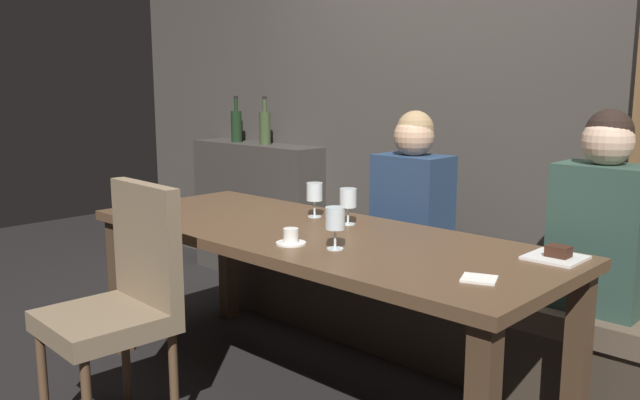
{
  "coord_description": "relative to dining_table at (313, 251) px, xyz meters",
  "views": [
    {
      "loc": [
        1.91,
        -1.98,
        1.37
      ],
      "look_at": [
        -0.11,
        0.16,
        0.84
      ],
      "focal_mm": 36.83,
      "sensor_mm": 36.0,
      "label": 1
    }
  ],
  "objects": [
    {
      "name": "banquette_bench",
      "position": [
        0.0,
        0.7,
        -0.42
      ],
      "size": [
        2.5,
        0.44,
        0.45
      ],
      "color": "#40352A",
      "rests_on": "ground"
    },
    {
      "name": "wine_bottle_pale_label",
      "position": [
        -1.45,
        1.03,
        0.42
      ],
      "size": [
        0.08,
        0.08,
        0.33
      ],
      "color": "#384728",
      "rests_on": "back_counter"
    },
    {
      "name": "folded_napkin",
      "position": [
        0.89,
        -0.15,
        0.09
      ],
      "size": [
        0.14,
        0.13,
        0.01
      ],
      "primitive_type": "cube",
      "rotation": [
        0.0,
        0.0,
        0.38
      ],
      "color": "silver",
      "rests_on": "dining_table"
    },
    {
      "name": "wine_glass_center_front",
      "position": [
        -0.2,
        0.22,
        0.2
      ],
      "size": [
        0.08,
        0.08,
        0.16
      ],
      "color": "silver",
      "rests_on": "dining_table"
    },
    {
      "name": "back_wall_tiled",
      "position": [
        0.0,
        1.22,
        0.85
      ],
      "size": [
        6.0,
        0.12,
        3.0
      ],
      "primitive_type": "cube",
      "color": "#423D38",
      "rests_on": "ground"
    },
    {
      "name": "diner_bearded",
      "position": [
        0.96,
        0.68,
        0.18
      ],
      "size": [
        0.36,
        0.24,
        0.82
      ],
      "color": "#2D473D",
      "rests_on": "banquette_bench"
    },
    {
      "name": "wine_bottle_dark_red",
      "position": [
        -1.74,
        1.01,
        0.42
      ],
      "size": [
        0.08,
        0.08,
        0.33
      ],
      "color": "black",
      "rests_on": "back_counter"
    },
    {
      "name": "espresso_cup",
      "position": [
        0.1,
        -0.23,
        0.11
      ],
      "size": [
        0.12,
        0.12,
        0.06
      ],
      "color": "white",
      "rests_on": "dining_table"
    },
    {
      "name": "wine_glass_center_back",
      "position": [
        0.28,
        -0.17,
        0.2
      ],
      "size": [
        0.08,
        0.08,
        0.16
      ],
      "color": "silver",
      "rests_on": "dining_table"
    },
    {
      "name": "back_counter",
      "position": [
        -1.55,
        1.04,
        -0.18
      ],
      "size": [
        1.1,
        0.28,
        0.95
      ],
      "primitive_type": "cube",
      "color": "#38342F",
      "rests_on": "ground"
    },
    {
      "name": "wine_glass_far_left",
      "position": [
        0.03,
        0.2,
        0.2
      ],
      "size": [
        0.08,
        0.08,
        0.16
      ],
      "color": "silver",
      "rests_on": "dining_table"
    },
    {
      "name": "diner_redhead",
      "position": [
        0.03,
        0.69,
        0.17
      ],
      "size": [
        0.36,
        0.24,
        0.78
      ],
      "color": "navy",
      "rests_on": "banquette_bench"
    },
    {
      "name": "dessert_plate",
      "position": [
        0.96,
        0.27,
        0.1
      ],
      "size": [
        0.19,
        0.19,
        0.05
      ],
      "color": "white",
      "rests_on": "dining_table"
    },
    {
      "name": "dining_table",
      "position": [
        0.0,
        0.0,
        0.0
      ],
      "size": [
        2.2,
        0.84,
        0.74
      ],
      "color": "#493422",
      "rests_on": "ground"
    },
    {
      "name": "ground",
      "position": [
        0.0,
        0.0,
        -0.65
      ],
      "size": [
        9.0,
        9.0,
        0.0
      ],
      "primitive_type": "plane",
      "color": "black"
    },
    {
      "name": "chair_near_side",
      "position": [
        -0.34,
        -0.72,
        -0.09
      ],
      "size": [
        0.46,
        0.46,
        0.98
      ],
      "color": "brown",
      "rests_on": "ground"
    }
  ]
}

